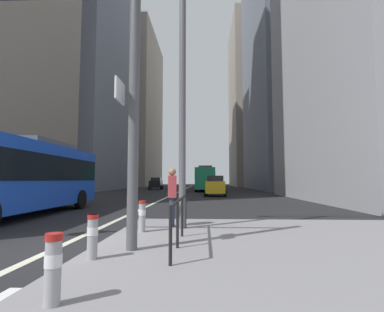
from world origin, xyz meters
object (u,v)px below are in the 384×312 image
Objects in this scene: city_bus_blue_oncoming at (20,173)px; traffic_signal_gantry at (46,60)px; car_receding_near at (215,186)px; bollard_left at (53,265)px; city_bus_red_distant at (203,178)px; pedestrian_waiting at (172,193)px; bollard_right at (93,234)px; car_oncoming_mid at (156,183)px; bollard_back at (142,214)px; street_lamp_post at (183,57)px; city_bus_red_receding at (206,178)px.

traffic_signal_gantry is at bearing -54.20° from city_bus_blue_oncoming.
bollard_left is at bearing -96.27° from car_receding_near.
pedestrian_waiting is at bearing -90.77° from city_bus_red_distant.
city_bus_blue_oncoming is 13.67× the size of bollard_left.
traffic_signal_gantry is 3.83m from bollard_right.
car_oncoming_mid reaches higher than bollard_back.
bollard_right is (5.90, -41.80, -0.40)m from car_oncoming_mid.
bollard_back is 0.47× the size of pedestrian_waiting.
bollard_left is (-1.05, -5.26, -4.69)m from street_lamp_post.
traffic_signal_gantry is 4.00m from street_lamp_post.
car_oncoming_mid is 0.51× the size of street_lamp_post.
city_bus_red_receding is 2.80× the size of car_oncoming_mid.
traffic_signal_gantry is (-4.41, -22.28, 3.11)m from car_receding_near.
bollard_right is 0.45× the size of pedestrian_waiting.
car_oncoming_mid is at bearing 100.27° from pedestrian_waiting.
car_receding_near reaches higher than bollard_left.
car_oncoming_mid is at bearing 98.05° from bollard_left.
traffic_signal_gantry is (4.42, -6.13, 2.26)m from city_bus_blue_oncoming.
bollard_left is (-2.73, -24.88, -0.39)m from car_receding_near.
car_receding_near is (0.85, -12.95, -0.85)m from city_bus_red_receding.
city_bus_blue_oncoming is at bearing -89.86° from car_oncoming_mid.
city_bus_blue_oncoming reaches higher than car_oncoming_mid.
street_lamp_post is (2.73, 2.67, 1.19)m from traffic_signal_gantry.
street_lamp_post is (7.15, -3.46, 3.45)m from city_bus_blue_oncoming.
city_bus_red_receding is at bearing 86.76° from bollard_back.
city_bus_blue_oncoming is 1.36× the size of street_lamp_post.
bollard_left is (6.18, -43.69, -0.39)m from car_oncoming_mid.
bollard_right is 2.75m from bollard_back.
city_bus_red_receding reaches higher than pedestrian_waiting.
city_bus_blue_oncoming is at bearing 154.18° from street_lamp_post.
bollard_right is at bearing -81.97° from car_oncoming_mid.
car_oncoming_mid and car_receding_near have the same top height.
traffic_signal_gantry reaches higher than city_bus_red_receding.
car_oncoming_mid is (-0.09, 34.97, -0.85)m from city_bus_blue_oncoming.
city_bus_blue_oncoming is 9.05m from bollard_right.
city_bus_blue_oncoming is at bearing -105.34° from city_bus_red_receding.
car_oncoming_mid reaches higher than pedestrian_waiting.
city_bus_red_receding reaches higher than bollard_back.
city_bus_red_distant reaches higher than car_receding_near.
pedestrian_waiting reaches higher than bollard_left.
car_receding_near is at bearing 61.34° from city_bus_blue_oncoming.
car_oncoming_mid is 44.13m from bollard_left.
city_bus_red_receding is 2.71× the size of car_receding_near.
city_bus_blue_oncoming is 7.51m from pedestrian_waiting.
bollard_back is (-1.35, -49.29, -1.22)m from city_bus_red_distant.
traffic_signal_gantry is at bearing -83.74° from car_oncoming_mid.
car_receding_near is 23.18m from bollard_right.
traffic_signal_gantry is 7.64× the size of bollard_right.
bollard_right is at bearing -91.81° from city_bus_red_distant.
street_lamp_post is (-0.31, -48.66, 3.45)m from city_bus_red_distant.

